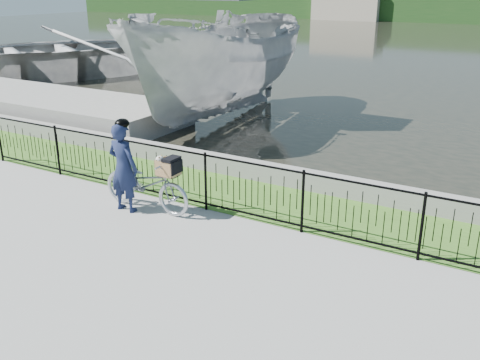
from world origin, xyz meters
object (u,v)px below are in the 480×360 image
Objects in this scene: dock at (44,105)px; cyclist at (123,166)px; bicycle_rig at (147,183)px; boat_near at (221,62)px; boat_far at (54,52)px.

cyclist is at bearing -31.41° from dock.
bicycle_rig is at bearing 36.01° from cyclist.
dock is 1.10× the size of boat_near.
cyclist is 0.14× the size of boat_far.
bicycle_rig reaches higher than dock.
dock is 9.01m from cyclist.
boat_far reaches higher than dock.
boat_near is at bearing 110.35° from bicycle_rig.
bicycle_rig is at bearing -36.37° from boat_far.
boat_far reaches higher than cyclist.
boat_near is at bearing -17.57° from boat_far.
boat_far is (-13.53, 10.46, 0.23)m from cyclist.
bicycle_rig is 7.16m from boat_near.
bicycle_rig is at bearing -69.65° from boat_near.
boat_near is (-2.11, 6.84, 0.98)m from cyclist.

